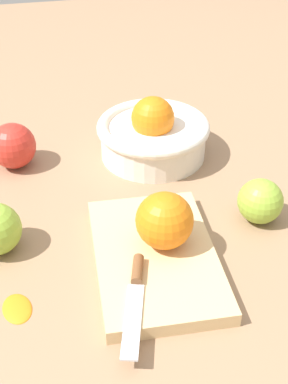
% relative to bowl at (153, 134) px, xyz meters
% --- Properties ---
extents(ground_plane, '(2.40, 2.40, 0.00)m').
position_rel_bowl_xyz_m(ground_plane, '(0.19, -0.08, -0.04)').
color(ground_plane, '#997556').
extents(bowl, '(0.20, 0.20, 0.11)m').
position_rel_bowl_xyz_m(bowl, '(0.00, 0.00, 0.00)').
color(bowl, white).
rests_on(bowl, ground_plane).
extents(cutting_board, '(0.26, 0.17, 0.02)m').
position_rel_bowl_xyz_m(cutting_board, '(0.27, -0.06, -0.03)').
color(cutting_board, '#DBB77F').
rests_on(cutting_board, ground_plane).
extents(orange_on_board, '(0.08, 0.08, 0.08)m').
position_rel_bowl_xyz_m(orange_on_board, '(0.26, -0.05, 0.02)').
color(orange_on_board, orange).
rests_on(orange_on_board, cutting_board).
extents(knife, '(0.15, 0.06, 0.01)m').
position_rel_bowl_xyz_m(knife, '(0.34, -0.10, -0.02)').
color(knife, silver).
rests_on(knife, cutting_board).
extents(apple_back_center, '(0.07, 0.07, 0.07)m').
position_rel_bowl_xyz_m(apple_back_center, '(0.22, 0.11, -0.01)').
color(apple_back_center, '#8EB738').
rests_on(apple_back_center, ground_plane).
extents(apple_front_left, '(0.08, 0.08, 0.08)m').
position_rel_bowl_xyz_m(apple_front_left, '(-0.02, -0.24, -0.00)').
color(apple_front_left, red).
rests_on(apple_front_left, ground_plane).
extents(citrus_peel, '(0.06, 0.05, 0.01)m').
position_rel_bowl_xyz_m(citrus_peel, '(0.31, -0.25, -0.04)').
color(citrus_peel, orange).
rests_on(citrus_peel, ground_plane).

